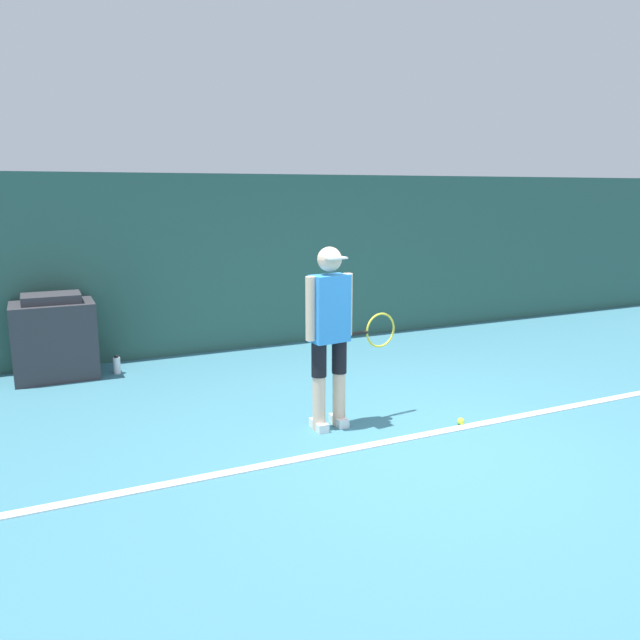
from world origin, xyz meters
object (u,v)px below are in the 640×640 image
(tennis_player, at_px, (331,329))
(tennis_ball, at_px, (461,421))
(covered_chair, at_px, (55,338))
(water_bottle, at_px, (117,365))

(tennis_player, distance_m, tennis_ball, 1.53)
(covered_chair, xyz_separation_m, water_bottle, (0.66, -0.15, -0.37))
(tennis_player, relative_size, covered_chair, 1.69)
(water_bottle, bearing_deg, tennis_player, -59.01)
(tennis_ball, bearing_deg, tennis_player, 157.36)
(tennis_ball, height_order, covered_chair, covered_chair)
(tennis_player, relative_size, tennis_ball, 24.71)
(tennis_player, bearing_deg, water_bottle, 114.07)
(tennis_player, height_order, covered_chair, tennis_player)
(tennis_player, xyz_separation_m, tennis_ball, (1.14, -0.47, -0.90))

